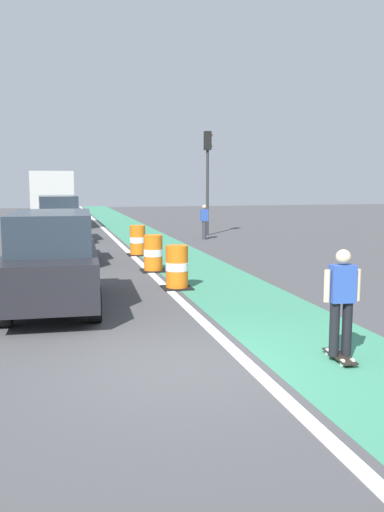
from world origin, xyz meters
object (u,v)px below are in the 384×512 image
object	(u,v)px
traffic_light_corner	(208,164)
pedestrian_crossing	(204,221)
parked_suv_nearest	(52,260)
skateboarder_on_lane	(342,301)
traffic_barrel_back	(138,241)
traffic_barrel_front	(177,268)
parked_suv_third	(58,218)
delivery_truck_down_block	(52,195)
traffic_barrel_mid	(153,254)
parked_sedan_second	(60,237)

from	to	relation	value
traffic_light_corner	pedestrian_crossing	bearing A→B (deg)	-110.00
parked_suv_nearest	pedestrian_crossing	world-z (taller)	parked_suv_nearest
skateboarder_on_lane	traffic_barrel_back	bearing A→B (deg)	95.42
skateboarder_on_lane	traffic_barrel_back	distance (m)	12.52
traffic_barrel_front	skateboarder_on_lane	bearing A→B (deg)	-79.08
parked_suv_third	delivery_truck_down_block	distance (m)	8.51
parked_suv_nearest	delivery_truck_down_block	size ratio (longest dim) A/B	0.62
parked_suv_third	traffic_barrel_mid	world-z (taller)	parked_suv_third
parked_suv_third	traffic_barrel_back	xyz separation A→B (m)	(2.75, -5.65, -0.50)
parked_sedan_second	traffic_light_corner	world-z (taller)	traffic_light_corner
parked_suv_third	traffic_barrel_mid	distance (m)	9.70
parked_suv_third	delivery_truck_down_block	size ratio (longest dim) A/B	0.61
traffic_light_corner	parked_suv_third	bearing A→B (deg)	-173.29
parked_sedan_second	traffic_light_corner	size ratio (longest dim) A/B	0.81
parked_sedan_second	delivery_truck_down_block	bearing A→B (deg)	90.95
parked_suv_third	traffic_barrel_back	bearing A→B (deg)	-64.06
traffic_barrel_mid	parked_suv_third	bearing A→B (deg)	105.95
parked_suv_nearest	parked_sedan_second	bearing A→B (deg)	88.02
parked_sedan_second	parked_suv_third	size ratio (longest dim) A/B	0.89
traffic_barrel_back	traffic_light_corner	distance (m)	8.44
skateboarder_on_lane	parked_suv_nearest	distance (m)	6.25
traffic_light_corner	pedestrian_crossing	size ratio (longest dim) A/B	3.17
parked_suv_third	parked_suv_nearest	bearing A→B (deg)	-91.05
parked_sedan_second	traffic_barrel_mid	world-z (taller)	parked_sedan_second
traffic_light_corner	delivery_truck_down_block	bearing A→B (deg)	134.53
parked_suv_nearest	traffic_barrel_front	distance (m)	3.35
skateboarder_on_lane	traffic_barrel_front	bearing A→B (deg)	100.92
parked_suv_third	traffic_barrel_back	size ratio (longest dim) A/B	4.28
skateboarder_on_lane	parked_suv_nearest	bearing A→B (deg)	131.91
traffic_barrel_mid	parked_suv_nearest	bearing A→B (deg)	-125.11
parked_sedan_second	traffic_barrel_back	distance (m)	2.92
skateboarder_on_lane	traffic_light_corner	bearing A→B (deg)	80.10
parked_suv_third	pedestrian_crossing	distance (m)	6.63
parked_sedan_second	traffic_light_corner	distance (m)	10.71
parked_suv_nearest	traffic_barrel_back	xyz separation A→B (m)	(2.99, 7.80, -0.50)
traffic_barrel_back	pedestrian_crossing	bearing A→B (deg)	50.49
parked_sedan_second	pedestrian_crossing	world-z (taller)	parked_sedan_second
pedestrian_crossing	parked_sedan_second	bearing A→B (deg)	-139.83
traffic_barrel_mid	traffic_light_corner	distance (m)	11.53
parked_suv_nearest	traffic_light_corner	distance (m)	16.33
parked_suv_third	pedestrian_crossing	bearing A→B (deg)	-9.03
parked_suv_nearest	traffic_barrel_mid	bearing A→B (deg)	54.89
parked_suv_nearest	traffic_light_corner	world-z (taller)	traffic_light_corner
traffic_barrel_front	traffic_barrel_back	size ratio (longest dim) A/B	1.00
parked_suv_nearest	traffic_barrel_mid	world-z (taller)	parked_suv_nearest
parked_suv_nearest	delivery_truck_down_block	world-z (taller)	delivery_truck_down_block
skateboarder_on_lane	parked_suv_third	bearing A→B (deg)	102.24
parked_suv_nearest	parked_suv_third	world-z (taller)	same
traffic_barrel_mid	traffic_light_corner	xyz separation A→B (m)	(4.57, 10.16, 2.97)
skateboarder_on_lane	parked_suv_nearest	xyz separation A→B (m)	(-4.18, 4.65, 0.12)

